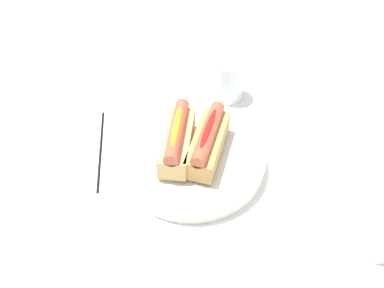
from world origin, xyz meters
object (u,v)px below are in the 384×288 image
at_px(water_glass, 228,81).
at_px(hotdog_back, 207,143).
at_px(chopstick_near, 101,149).
at_px(serving_bowl, 192,158).
at_px(hotdog_front, 177,139).

bearing_deg(water_glass, hotdog_back, 5.68).
bearing_deg(hotdog_back, chopstick_near, -83.55).
height_order(serving_bowl, chopstick_near, serving_bowl).
relative_size(hotdog_front, water_glass, 1.75).
xyz_separation_m(serving_bowl, hotdog_back, (-0.00, 0.03, 0.04)).
distance_m(hotdog_front, hotdog_back, 0.06).
xyz_separation_m(hotdog_front, hotdog_back, (-0.01, 0.05, 0.00)).
height_order(hotdog_front, water_glass, hotdog_front).
height_order(hotdog_back, chopstick_near, hotdog_back).
bearing_deg(serving_bowl, chopstick_near, -83.76).
distance_m(hotdog_front, chopstick_near, 0.17).
xyz_separation_m(water_glass, chopstick_near, (0.24, -0.19, -0.04)).
bearing_deg(chopstick_near, serving_bowl, 71.70).
distance_m(serving_bowl, water_glass, 0.22).
xyz_separation_m(hotdog_back, water_glass, (-0.22, -0.02, -0.02)).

